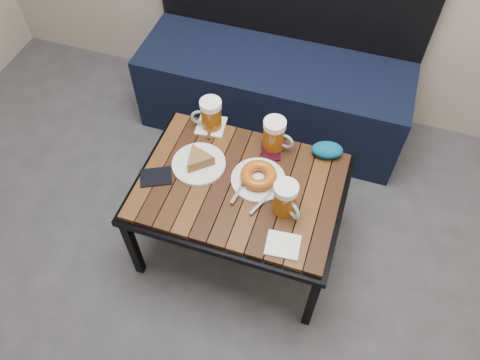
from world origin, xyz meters
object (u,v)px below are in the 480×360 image
(passport_burgundy, at_px, (271,150))
(knit_pouch, at_px, (327,150))
(plate_pie, at_px, (199,161))
(passport_navy, at_px, (156,177))
(beer_mug_centre, at_px, (275,135))
(cafe_table, at_px, (240,190))
(bench, at_px, (274,85))
(plate_bagel, at_px, (258,177))
(beer_mug_right, at_px, (285,199))
(beer_mug_left, at_px, (211,115))

(passport_burgundy, xyz_separation_m, knit_pouch, (0.23, 0.05, 0.03))
(plate_pie, bearing_deg, knit_pouch, 24.32)
(passport_navy, relative_size, passport_burgundy, 1.15)
(plate_pie, bearing_deg, beer_mug_centre, 35.96)
(cafe_table, relative_size, passport_navy, 6.62)
(bench, bearing_deg, knit_pouch, -56.71)
(plate_pie, distance_m, passport_burgundy, 0.31)
(plate_bagel, bearing_deg, beer_mug_centre, 87.11)
(beer_mug_right, height_order, plate_bagel, beer_mug_right)
(bench, height_order, passport_burgundy, bench)
(beer_mug_left, distance_m, passport_navy, 0.36)
(beer_mug_centre, xyz_separation_m, knit_pouch, (0.22, 0.03, -0.05))
(knit_pouch, bearing_deg, cafe_table, -138.74)
(plate_bagel, distance_m, passport_navy, 0.41)
(passport_burgundy, bearing_deg, beer_mug_right, -81.31)
(beer_mug_left, distance_m, beer_mug_right, 0.53)
(beer_mug_centre, xyz_separation_m, plate_pie, (-0.27, -0.19, -0.05))
(passport_burgundy, bearing_deg, plate_pie, -164.15)
(beer_mug_right, bearing_deg, cafe_table, -159.03)
(cafe_table, bearing_deg, beer_mug_right, -17.68)
(beer_mug_left, height_order, beer_mug_right, same)
(bench, height_order, plate_pie, bench)
(knit_pouch, bearing_deg, passport_navy, -152.19)
(beer_mug_right, bearing_deg, knit_pouch, 111.78)
(bench, bearing_deg, passport_burgundy, -76.89)
(beer_mug_right, height_order, passport_burgundy, beer_mug_right)
(bench, bearing_deg, beer_mug_left, -104.25)
(plate_pie, bearing_deg, cafe_table, -11.69)
(passport_navy, bearing_deg, knit_pouch, 91.47)
(bench, xyz_separation_m, knit_pouch, (0.37, -0.56, 0.23))
(plate_pie, distance_m, knit_pouch, 0.54)
(plate_bagel, bearing_deg, cafe_table, -150.09)
(passport_navy, bearing_deg, bench, 137.45)
(passport_burgundy, height_order, knit_pouch, knit_pouch)
(plate_bagel, relative_size, passport_navy, 2.22)
(cafe_table, height_order, beer_mug_right, beer_mug_right)
(beer_mug_left, bearing_deg, passport_navy, 51.11)
(cafe_table, relative_size, plate_pie, 3.79)
(passport_burgundy, bearing_deg, plate_bagel, -108.50)
(knit_pouch, bearing_deg, passport_burgundy, -166.76)
(cafe_table, height_order, plate_pie, plate_pie)
(bench, distance_m, knit_pouch, 0.71)
(passport_navy, bearing_deg, beer_mug_right, 64.68)
(beer_mug_centre, distance_m, passport_burgundy, 0.08)
(beer_mug_right, relative_size, knit_pouch, 1.14)
(cafe_table, xyz_separation_m, passport_navy, (-0.33, -0.07, 0.05))
(passport_burgundy, bearing_deg, beer_mug_centre, 62.89)
(cafe_table, bearing_deg, beer_mug_centre, 72.20)
(bench, distance_m, passport_burgundy, 0.67)
(beer_mug_left, bearing_deg, knit_pouch, 160.68)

